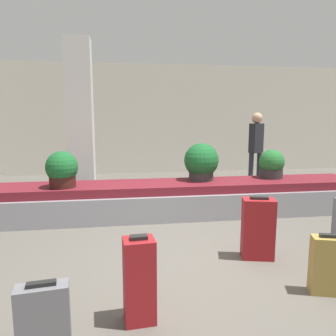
% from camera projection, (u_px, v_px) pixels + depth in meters
% --- Properties ---
extents(ground_plane, '(18.00, 18.00, 0.00)m').
position_uv_depth(ground_plane, '(189.00, 257.00, 3.96)').
color(ground_plane, '#59544C').
extents(back_wall, '(18.00, 0.06, 3.20)m').
position_uv_depth(back_wall, '(146.00, 119.00, 9.71)').
color(back_wall, beige).
rests_on(back_wall, ground_plane).
extents(carousel, '(6.98, 0.98, 0.57)m').
position_uv_depth(carousel, '(168.00, 199.00, 5.62)').
color(carousel, gray).
rests_on(carousel, ground_plane).
extents(pillar, '(0.50, 0.50, 3.20)m').
position_uv_depth(pillar, '(80.00, 120.00, 6.62)').
color(pillar, silver).
rests_on(pillar, ground_plane).
extents(suitcase_1, '(0.27, 0.23, 0.74)m').
position_uv_depth(suitcase_1, '(139.00, 280.00, 2.66)').
color(suitcase_1, maroon).
rests_on(suitcase_1, ground_plane).
extents(suitcase_2, '(0.32, 0.24, 0.59)m').
position_uv_depth(suitcase_2, '(326.00, 265.00, 3.11)').
color(suitcase_2, '#A3843D').
rests_on(suitcase_2, ground_plane).
extents(suitcase_3, '(0.39, 0.21, 0.51)m').
position_uv_depth(suitcase_3, '(43.00, 316.00, 2.37)').
color(suitcase_3, slate).
rests_on(suitcase_3, ground_plane).
extents(suitcase_4, '(0.41, 0.31, 0.75)m').
position_uv_depth(suitcase_4, '(258.00, 228.00, 3.88)').
color(suitcase_4, maroon).
rests_on(suitcase_4, ground_plane).
extents(potted_plant_0, '(0.45, 0.45, 0.52)m').
position_uv_depth(potted_plant_0, '(272.00, 165.00, 5.98)').
color(potted_plant_0, '#2D2D2D').
rests_on(potted_plant_0, carousel).
extents(potted_plant_1, '(0.50, 0.50, 0.58)m').
position_uv_depth(potted_plant_1, '(62.00, 170.00, 5.17)').
color(potted_plant_1, '#381914').
rests_on(potted_plant_1, carousel).
extents(potted_plant_2, '(0.61, 0.61, 0.65)m').
position_uv_depth(potted_plant_2, '(201.00, 162.00, 5.76)').
color(potted_plant_2, '#2D2D2D').
rests_on(potted_plant_2, carousel).
extents(traveler_0, '(0.37, 0.31, 1.77)m').
position_uv_depth(traveler_0, '(256.00, 143.00, 7.56)').
color(traveler_0, '#282833').
rests_on(traveler_0, ground_plane).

